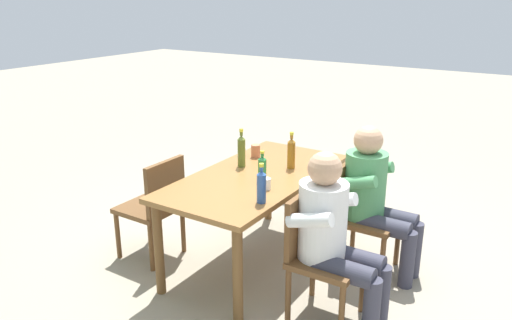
# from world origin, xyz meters

# --- Properties ---
(ground_plane) EXTENTS (24.00, 24.00, 0.00)m
(ground_plane) POSITION_xyz_m (0.00, 0.00, 0.00)
(ground_plane) COLOR gray
(dining_table) EXTENTS (1.69, 0.85, 0.76)m
(dining_table) POSITION_xyz_m (0.00, 0.00, 0.67)
(dining_table) COLOR olive
(dining_table) RESTS_ON ground_plane
(chair_near_right) EXTENTS (0.44, 0.44, 0.87)m
(chair_near_right) POSITION_xyz_m (0.38, -0.73, 0.49)
(chair_near_right) COLOR brown
(chair_near_right) RESTS_ON ground_plane
(chair_near_left) EXTENTS (0.45, 0.45, 0.87)m
(chair_near_left) POSITION_xyz_m (-0.38, -0.73, 0.49)
(chair_near_left) COLOR brown
(chair_near_left) RESTS_ON ground_plane
(chair_far_left) EXTENTS (0.44, 0.44, 0.87)m
(chair_far_left) POSITION_xyz_m (-0.38, 0.73, 0.49)
(chair_far_left) COLOR brown
(chair_far_left) RESTS_ON ground_plane
(person_in_white_shirt) EXTENTS (0.47, 0.61, 1.18)m
(person_in_white_shirt) POSITION_xyz_m (0.38, -0.83, 0.66)
(person_in_white_shirt) COLOR #4C935B
(person_in_white_shirt) RESTS_ON ground_plane
(person_in_plaid_shirt) EXTENTS (0.47, 0.61, 1.18)m
(person_in_plaid_shirt) POSITION_xyz_m (-0.38, -0.83, 0.66)
(person_in_plaid_shirt) COLOR white
(person_in_plaid_shirt) RESTS_ON ground_plane
(bottle_amber) EXTENTS (0.06, 0.06, 0.30)m
(bottle_amber) POSITION_xyz_m (0.28, -0.16, 0.89)
(bottle_amber) COLOR #996019
(bottle_amber) RESTS_ON dining_table
(bottle_blue) EXTENTS (0.06, 0.06, 0.28)m
(bottle_blue) POSITION_xyz_m (-0.45, -0.33, 0.88)
(bottle_blue) COLOR #2D56A3
(bottle_blue) RESTS_ON dining_table
(bottle_olive) EXTENTS (0.06, 0.06, 0.32)m
(bottle_olive) POSITION_xyz_m (0.10, 0.20, 0.90)
(bottle_olive) COLOR #566623
(bottle_olive) RESTS_ON dining_table
(bottle_green) EXTENTS (0.06, 0.06, 0.24)m
(bottle_green) POSITION_xyz_m (-0.10, -0.12, 0.87)
(bottle_green) COLOR #287A38
(bottle_green) RESTS_ON dining_table
(cup_white) EXTENTS (0.07, 0.07, 0.08)m
(cup_white) POSITION_xyz_m (-0.22, -0.23, 0.81)
(cup_white) COLOR white
(cup_white) RESTS_ON dining_table
(cup_terracotta) EXTENTS (0.08, 0.08, 0.11)m
(cup_terracotta) POSITION_xyz_m (0.37, 0.24, 0.82)
(cup_terracotta) COLOR #BC6B47
(cup_terracotta) RESTS_ON dining_table
(backpack_by_near_side) EXTENTS (0.33, 0.26, 0.48)m
(backpack_by_near_side) POSITION_xyz_m (1.46, 0.39, 0.23)
(backpack_by_near_side) COLOR #2D4784
(backpack_by_near_side) RESTS_ON ground_plane
(backpack_by_far_side) EXTENTS (0.33, 0.22, 0.44)m
(backpack_by_far_side) POSITION_xyz_m (1.37, -0.39, 0.21)
(backpack_by_far_side) COLOR black
(backpack_by_far_side) RESTS_ON ground_plane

